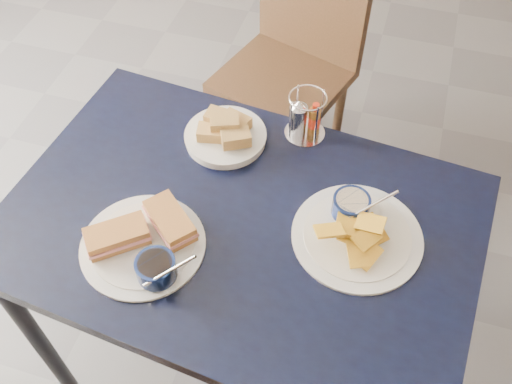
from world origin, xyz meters
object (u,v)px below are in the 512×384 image
(chair_far, at_px, (289,48))
(plantain_plate, at_px, (355,227))
(dining_table, at_px, (240,236))
(sandwich_plate, at_px, (146,242))
(bread_basket, at_px, (226,133))
(condiment_caddy, at_px, (304,118))

(chair_far, relative_size, plantain_plate, 3.00)
(dining_table, xyz_separation_m, sandwich_plate, (-0.18, -0.14, 0.10))
(dining_table, distance_m, sandwich_plate, 0.25)
(plantain_plate, xyz_separation_m, bread_basket, (-0.39, 0.20, 0.01))
(dining_table, bearing_deg, bread_basket, 115.48)
(chair_far, relative_size, bread_basket, 4.29)
(plantain_plate, distance_m, bread_basket, 0.44)
(sandwich_plate, bearing_deg, dining_table, 37.02)
(dining_table, bearing_deg, condiment_caddy, 76.56)
(chair_far, bearing_deg, bread_basket, -90.08)
(dining_table, xyz_separation_m, plantain_plate, (0.27, 0.04, 0.09))
(dining_table, distance_m, chair_far, 0.97)
(plantain_plate, bearing_deg, dining_table, -170.66)
(condiment_caddy, bearing_deg, plantain_plate, -55.45)
(chair_far, bearing_deg, plantain_plate, -66.95)
(bread_basket, bearing_deg, plantain_plate, -26.87)
(sandwich_plate, height_order, condiment_caddy, condiment_caddy)
(sandwich_plate, height_order, plantain_plate, same)
(chair_far, bearing_deg, sandwich_plate, -93.54)
(bread_basket, bearing_deg, sandwich_plate, -99.97)
(dining_table, height_order, sandwich_plate, sandwich_plate)
(sandwich_plate, bearing_deg, bread_basket, 80.03)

